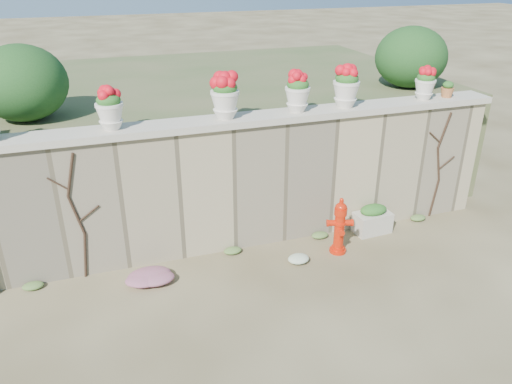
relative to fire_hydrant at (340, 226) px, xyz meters
name	(u,v)px	position (x,y,z in m)	size (l,w,h in m)	color
ground	(300,304)	(-1.08, -1.02, -0.47)	(80.00, 80.00, 0.00)	#4A3E25
stone_wall	(257,184)	(-1.08, 0.78, 0.53)	(8.00, 0.40, 2.00)	tan
wall_cap	(257,119)	(-1.08, 0.78, 1.58)	(8.10, 0.52, 0.10)	#BCB49F
raised_fill	(208,125)	(-1.08, 3.98, 0.53)	(9.00, 6.00, 2.00)	#384C23
back_shrub_left	(22,83)	(-4.28, 1.98, 2.08)	(1.30, 1.30, 1.10)	#143814
back_shrub_right	(411,57)	(2.32, 1.98, 2.08)	(1.30, 1.30, 1.10)	#143814
vine_left	(77,216)	(-3.76, 0.56, 0.53)	(0.60, 0.04, 1.91)	black
vine_right	(439,164)	(2.14, 0.56, 0.53)	(0.60, 0.04, 1.91)	black
fire_hydrant	(340,226)	(0.00, 0.00, 0.00)	(0.40, 0.29, 0.92)	red
planter_box	(372,219)	(0.83, 0.39, -0.23)	(0.62, 0.39, 0.50)	#BCB49F
green_shrub	(377,212)	(1.00, 0.53, -0.19)	(0.57, 0.52, 0.54)	#1E5119
magenta_clump	(151,276)	(-2.89, 0.11, -0.35)	(0.84, 0.56, 0.22)	#C5278B
white_flowers	(300,257)	(-0.68, -0.07, -0.38)	(0.45, 0.36, 0.16)	white
urn_pot_1	(109,109)	(-3.15, 0.78, 1.92)	(0.37, 0.37, 0.58)	silver
urn_pot_2	(225,96)	(-1.56, 0.78, 1.95)	(0.41, 0.41, 0.65)	silver
urn_pot_3	(298,92)	(-0.44, 0.78, 1.93)	(0.38, 0.38, 0.59)	silver
urn_pot_4	(346,87)	(0.36, 0.78, 1.95)	(0.41, 0.41, 0.64)	silver
urn_pot_5	(425,84)	(1.79, 0.78, 1.89)	(0.33, 0.33, 0.52)	silver
terracotta_pot	(447,90)	(2.25, 0.78, 1.75)	(0.21, 0.21, 0.26)	#AA6234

